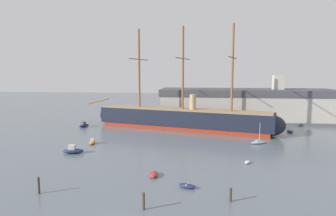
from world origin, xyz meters
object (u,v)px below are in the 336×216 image
motorboat_mid_left (73,150)px  tall_ship (183,119)px  dockside_warehouse_right (246,105)px  dinghy_far_right (290,131)px  mooring_piling_left_pair (39,185)px  dinghy_near_centre (154,174)px  mooring_piling_nearest (231,195)px  motorboat_far_left (84,125)px  dinghy_mid_right (247,162)px  dinghy_foreground_right (187,186)px  mooring_piling_right_pair (143,201)px  motorboat_alongside_bow (92,142)px  sailboat_alongside_stern (259,142)px

motorboat_mid_left → tall_ship: bearing=53.9°
dockside_warehouse_right → tall_ship: bearing=-137.8°
dinghy_far_right → mooring_piling_left_pair: 63.86m
dinghy_far_right → dinghy_near_centre: bearing=-129.5°
mooring_piling_nearest → mooring_piling_left_pair: bearing=-178.6°
motorboat_far_left → mooring_piling_left_pair: mooring_piling_left_pair is taller
motorboat_mid_left → dinghy_mid_right: 33.63m
dinghy_near_centre → motorboat_far_left: motorboat_far_left is taller
dinghy_near_centre → mooring_piling_nearest: 13.47m
tall_ship → dinghy_far_right: (28.95, -0.72, -2.80)m
tall_ship → dinghy_foreground_right: (3.67, -42.00, -2.81)m
dinghy_far_right → dockside_warehouse_right: (-9.20, 18.63, 4.93)m
tall_ship → motorboat_mid_left: bearing=-126.1°
dinghy_near_centre → mooring_piling_right_pair: bearing=-86.4°
motorboat_mid_left → mooring_piling_nearest: mooring_piling_nearest is taller
dinghy_near_centre → dinghy_far_right: 48.26m
dinghy_mid_right → mooring_piling_nearest: (-4.40, -16.17, 0.65)m
motorboat_alongside_bow → motorboat_far_left: size_ratio=0.75×
dinghy_foreground_right → dinghy_mid_right: size_ratio=1.39×
motorboat_alongside_bow → motorboat_mid_left: bearing=-96.2°
tall_ship → dinghy_far_right: tall_ship is taller
mooring_piling_left_pair → motorboat_alongside_bow: bearing=96.9°
dinghy_mid_right → motorboat_mid_left: bearing=176.1°
sailboat_alongside_stern → tall_ship: bearing=141.0°
dinghy_far_right → mooring_piling_right_pair: (-29.98, -48.41, 0.73)m
dinghy_foreground_right → motorboat_mid_left: 27.79m
mooring_piling_right_pair → dinghy_far_right: bearing=58.2°
tall_ship → dinghy_foreground_right: 42.26m
motorboat_far_left → dinghy_mid_right: bearing=-34.8°
motorboat_mid_left → sailboat_alongside_stern: (38.10, 12.43, -0.20)m
sailboat_alongside_stern → dockside_warehouse_right: (1.51, 32.70, 4.83)m
dinghy_foreground_right → motorboat_far_left: motorboat_far_left is taller
sailboat_alongside_stern → dinghy_far_right: sailboat_alongside_stern is taller
mooring_piling_right_pair → motorboat_far_left: bearing=119.7°
motorboat_alongside_bow → motorboat_far_left: (-10.24, 19.53, 0.13)m
motorboat_alongside_bow → tall_ship: bearing=45.4°
mooring_piling_nearest → dockside_warehouse_right: dockside_warehouse_right is taller
dinghy_mid_right → motorboat_far_left: (-42.92, 29.81, 0.34)m
dinghy_foreground_right → motorboat_mid_left: bearing=147.9°
mooring_piling_right_pair → dockside_warehouse_right: (20.78, 67.05, 4.20)m
motorboat_mid_left → sailboat_alongside_stern: 40.07m
motorboat_mid_left → motorboat_alongside_bow: motorboat_mid_left is taller
tall_ship → motorboat_far_left: bearing=179.4°
motorboat_alongside_bow → mooring_piling_right_pair: bearing=-59.0°
mooring_piling_left_pair → mooring_piling_right_pair: size_ratio=1.08×
dinghy_far_right → mooring_piling_right_pair: bearing=-121.8°
motorboat_mid_left → motorboat_alongside_bow: (0.86, 7.97, -0.18)m
tall_ship → mooring_piling_nearest: 46.68m
dinghy_near_centre → dinghy_far_right: bearing=50.5°
tall_ship → motorboat_far_left: size_ratio=14.39×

